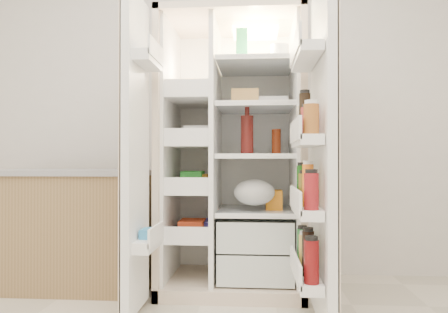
{
  "coord_description": "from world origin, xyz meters",
  "views": [
    {
      "loc": [
        0.33,
        -1.23,
        0.86
      ],
      "look_at": [
        0.14,
        1.25,
        0.88
      ],
      "focal_mm": 34.0,
      "sensor_mm": 36.0,
      "label": 1
    }
  ],
  "objects": [
    {
      "name": "fridge_door",
      "position": [
        0.65,
        0.96,
        0.87
      ],
      "size": [
        0.17,
        0.58,
        1.72
      ],
      "color": "white",
      "rests_on": "floor"
    },
    {
      "name": "refrigerator",
      "position": [
        0.19,
        1.65,
        0.74
      ],
      "size": [
        0.92,
        0.7,
        1.8
      ],
      "color": "beige",
      "rests_on": "floor"
    },
    {
      "name": "freezer_door",
      "position": [
        -0.33,
        1.05,
        0.89
      ],
      "size": [
        0.15,
        0.4,
        1.72
      ],
      "color": "white",
      "rests_on": "floor"
    },
    {
      "name": "kitchen_counter",
      "position": [
        -0.9,
        1.56,
        0.4
      ],
      "size": [
        1.09,
        0.58,
        0.79
      ],
      "color": "olive",
      "rests_on": "floor"
    },
    {
      "name": "wall_back",
      "position": [
        0.0,
        2.0,
        1.35
      ],
      "size": [
        4.0,
        0.02,
        2.7
      ],
      "primitive_type": "cube",
      "color": "silver",
      "rests_on": "floor"
    }
  ]
}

